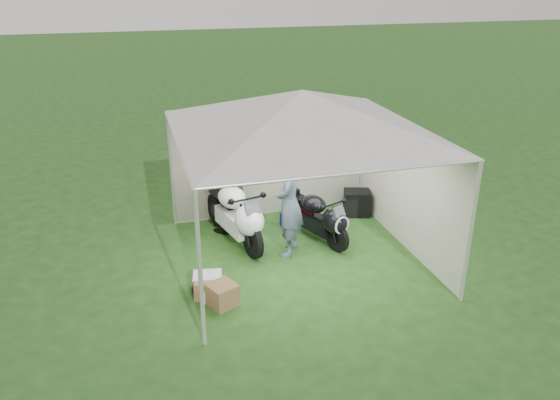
# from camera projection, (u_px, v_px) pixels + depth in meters

# --- Properties ---
(ground) EXTENTS (80.00, 80.00, 0.00)m
(ground) POSITION_uv_depth(u_px,v_px,m) (300.00, 257.00, 9.77)
(ground) COLOR #1E4415
(ground) RESTS_ON ground
(canopy_tent) EXTENTS (5.66, 5.66, 3.00)m
(canopy_tent) POSITION_uv_depth(u_px,v_px,m) (301.00, 116.00, 8.79)
(canopy_tent) COLOR silver
(canopy_tent) RESTS_ON ground
(motorcycle_white) EXTENTS (0.84, 2.17, 1.09)m
(motorcycle_white) POSITION_uv_depth(u_px,v_px,m) (236.00, 213.00, 10.05)
(motorcycle_white) COLOR black
(motorcycle_white) RESTS_ON ground
(motorcycle_black) EXTENTS (0.89, 1.73, 0.89)m
(motorcycle_black) POSITION_uv_depth(u_px,v_px,m) (318.00, 216.00, 10.17)
(motorcycle_black) COLOR black
(motorcycle_black) RESTS_ON ground
(paddock_stand) EXTENTS (0.44, 0.36, 0.28)m
(paddock_stand) POSITION_uv_depth(u_px,v_px,m) (291.00, 219.00, 10.92)
(paddock_stand) COLOR #1B1CD3
(paddock_stand) RESTS_ON ground
(person_dark_jacket) EXTENTS (1.08, 0.94, 1.89)m
(person_dark_jacket) POSITION_uv_depth(u_px,v_px,m) (225.00, 185.00, 10.41)
(person_dark_jacket) COLOR black
(person_dark_jacket) RESTS_ON ground
(person_blue_jacket) EXTENTS (0.76, 0.86, 1.97)m
(person_blue_jacket) POSITION_uv_depth(u_px,v_px,m) (290.00, 203.00, 9.54)
(person_blue_jacket) COLOR slate
(person_blue_jacket) RESTS_ON ground
(equipment_box) EXTENTS (0.62, 0.55, 0.53)m
(equipment_box) POSITION_uv_depth(u_px,v_px,m) (357.00, 203.00, 11.36)
(equipment_box) COLOR black
(equipment_box) RESTS_ON ground
(crate_0) EXTENTS (0.50, 0.42, 0.30)m
(crate_0) POSITION_uv_depth(u_px,v_px,m) (208.00, 283.00, 8.69)
(crate_0) COLOR silver
(crate_0) RESTS_ON ground
(crate_1) EXTENTS (0.52, 0.52, 0.35)m
(crate_1) POSITION_uv_depth(u_px,v_px,m) (222.00, 295.00, 8.32)
(crate_1) COLOR brown
(crate_1) RESTS_ON ground
(crate_2) EXTENTS (0.29, 0.24, 0.20)m
(crate_2) POSITION_uv_depth(u_px,v_px,m) (210.00, 293.00, 8.49)
(crate_2) COLOR silver
(crate_2) RESTS_ON ground
(crate_3) EXTENTS (0.51, 0.43, 0.29)m
(crate_3) POSITION_uv_depth(u_px,v_px,m) (209.00, 288.00, 8.53)
(crate_3) COLOR brown
(crate_3) RESTS_ON ground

